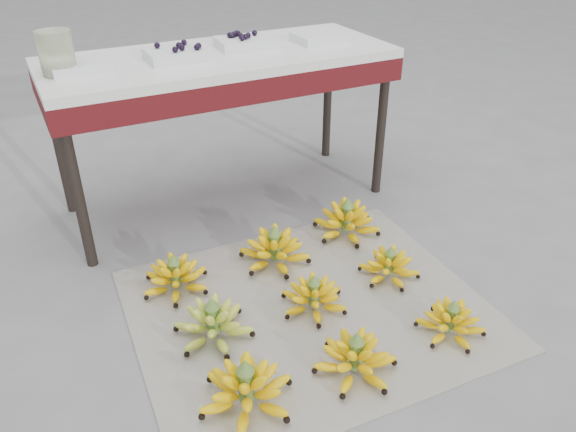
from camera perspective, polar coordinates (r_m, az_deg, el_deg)
name	(u,v)px	position (r m, az deg, el deg)	size (l,w,h in m)	color
ground	(302,301)	(2.13, 1.42, -8.65)	(60.00, 60.00, 0.00)	slate
newspaper_mat	(309,309)	(2.09, 2.14, -9.38)	(1.25, 1.05, 0.01)	white
bunch_front_left	(246,389)	(1.73, -4.26, -17.15)	(0.31, 0.31, 0.18)	#FFE001
bunch_front_center	(355,358)	(1.83, 6.87, -14.16)	(0.33, 0.33, 0.16)	#FFE001
bunch_front_right	(451,322)	(2.04, 16.21, -10.30)	(0.26, 0.26, 0.14)	#FFE001
bunch_mid_left	(213,323)	(1.96, -7.59, -10.75)	(0.28, 0.28, 0.17)	#8BB837
bunch_mid_center	(314,297)	(2.06, 2.63, -8.20)	(0.27, 0.27, 0.15)	#FFE001
bunch_mid_right	(389,266)	(2.25, 10.25, -5.03)	(0.28, 0.28, 0.14)	#FFE001
bunch_back_left	(176,277)	(2.19, -11.35, -6.11)	(0.29, 0.29, 0.16)	#FFE001
bunch_back_center	(275,250)	(2.29, -1.37, -3.44)	(0.30, 0.30, 0.18)	#FFE001
bunch_back_right	(347,221)	(2.49, 5.98, -0.53)	(0.33, 0.33, 0.18)	#FFE001
vendor_table	(221,72)	(2.55, -6.82, 14.32)	(1.51, 0.60, 0.72)	black
tray_far_left	(79,66)	(2.39, -20.49, 14.06)	(0.24, 0.19, 0.04)	silver
tray_left	(179,54)	(2.45, -11.00, 15.86)	(0.26, 0.19, 0.07)	silver
tray_right	(246,42)	(2.61, -4.27, 17.21)	(0.27, 0.21, 0.07)	silver
tray_far_right	(320,37)	(2.71, 3.28, 17.68)	(0.24, 0.18, 0.04)	silver
glass_jar	(56,53)	(2.35, -22.46, 15.07)	(0.13, 0.13, 0.16)	beige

